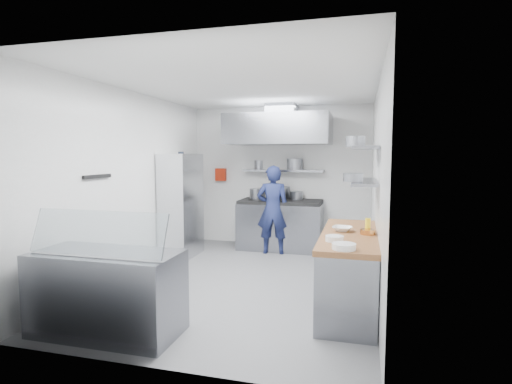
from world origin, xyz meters
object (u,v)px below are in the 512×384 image
(gas_range, at_px, (281,226))
(display_case, at_px, (107,293))
(chef, at_px, (273,210))
(wire_rack, at_px, (181,205))

(gas_range, relative_size, display_case, 1.07)
(chef, height_order, wire_rack, wire_rack)
(gas_range, xyz_separation_m, display_case, (-0.99, -4.10, -0.03))
(display_case, bearing_deg, chef, 76.00)
(chef, xyz_separation_m, display_case, (-0.92, -3.71, -0.40))
(display_case, bearing_deg, wire_rack, 101.58)
(gas_range, relative_size, wire_rack, 0.86)
(chef, bearing_deg, wire_rack, 13.24)
(chef, distance_m, display_case, 3.84)
(chef, xyz_separation_m, wire_rack, (-1.56, -0.60, 0.10))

